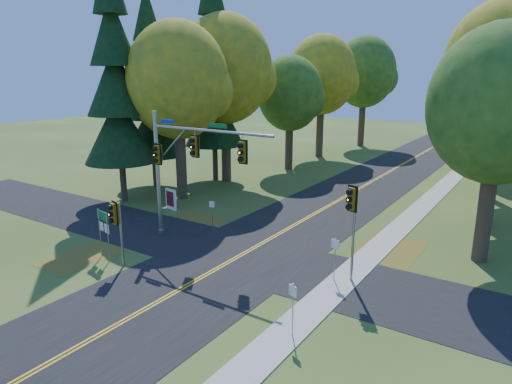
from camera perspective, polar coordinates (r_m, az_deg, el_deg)
The scene contains 29 objects.
ground at distance 25.00m, azimuth -4.50°, elevation -9.34°, with size 160.00×160.00×0.00m, color #2E4D1B.
road_main at distance 25.00m, azimuth -4.50°, elevation -9.32°, with size 8.00×160.00×0.02m, color black.
road_cross at distance 26.47m, azimuth -1.81°, elevation -7.87°, with size 60.00×6.00×0.02m, color black.
centerline_left at distance 25.05m, azimuth -4.68°, elevation -9.24°, with size 0.10×160.00×0.01m, color gold.
centerline_right at distance 24.93m, azimuth -4.31°, elevation -9.35°, with size 0.10×160.00×0.01m, color gold.
sidewalk_east at distance 22.07m, azimuth 8.65°, elevation -12.85°, with size 1.60×160.00×0.06m, color #9E998E.
leaf_patch_w_near at distance 31.79m, azimuth -9.34°, elevation -4.11°, with size 4.00×6.00×0.00m, color brown.
leaf_patch_e at distance 27.00m, azimuth 15.28°, elevation -7.95°, with size 3.50×8.00×0.00m, color brown.
leaf_patch_w_far at distance 28.20m, azimuth -20.61°, elevation -7.40°, with size 3.00×5.00×0.00m, color brown.
tree_w_a at distance 37.20m, azimuth -9.60°, elevation 13.51°, with size 8.00×8.00×14.15m.
tree_e_a at distance 26.84m, azimuth 28.31°, elevation 9.49°, with size 7.20×7.20×12.73m.
tree_w_b at distance 42.87m, azimuth -3.76°, elevation 15.01°, with size 8.60×8.60×15.38m.
tree_e_b at distance 33.64m, azimuth 28.59°, elevation 10.83°, with size 7.60×7.60×13.33m.
tree_w_c at distance 48.59m, azimuth 4.37°, elevation 12.12°, with size 6.80×6.80×11.91m.
tree_e_c at distance 41.80m, azimuth 28.51°, elevation 13.72°, with size 8.80×8.80×15.79m.
tree_w_d at distance 56.55m, azimuth 8.33°, elevation 14.25°, with size 8.20×8.20×14.56m.
tree_e_d at distance 51.03m, azimuth 28.53°, elevation 10.86°, with size 7.00×7.00×12.32m.
tree_w_e at distance 66.13m, azimuth 13.51°, elevation 14.33°, with size 8.40×8.40×14.97m.
pine_a at distance 37.32m, azimuth -17.10°, elevation 12.61°, with size 5.60×5.60×19.48m.
pine_b at distance 41.81m, azimuth -12.98°, elevation 11.65°, with size 5.60×5.60×17.31m.
pine_c at distance 43.43m, azimuth -5.37°, elevation 14.08°, with size 5.60×5.60×20.56m.
traffic_mast at distance 27.45m, azimuth -9.21°, elevation 3.88°, with size 8.73×0.78×7.92m.
east_signal_pole at distance 22.41m, azimuth 11.93°, elevation -2.16°, with size 0.57×0.67×5.00m.
ped_signal_pole at distance 25.08m, azimuth -17.12°, elevation -3.17°, with size 0.58×0.68×3.70m.
route_sign_cluster at distance 26.72m, azimuth -18.52°, elevation -3.89°, with size 1.30×0.31×2.83m.
info_kiosk at distance 35.33m, azimuth -10.59°, elevation -0.90°, with size 1.16×0.37×1.59m.
reg_sign_e_north at distance 23.14m, azimuth 9.84°, elevation -7.36°, with size 0.44×0.10×2.29m.
reg_sign_e_south at distance 18.42m, azimuth 4.62°, elevation -13.32°, with size 0.41×0.18×2.25m.
reg_sign_w at distance 30.32m, azimuth -5.52°, elevation -2.19°, with size 0.38×0.10×2.01m.
Camera 1 is at (14.16, -17.89, 10.23)m, focal length 32.00 mm.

